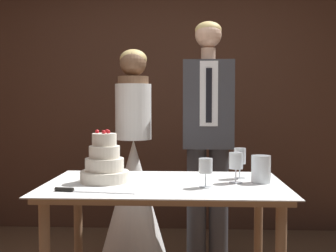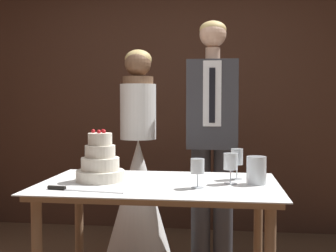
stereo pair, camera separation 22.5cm
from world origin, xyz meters
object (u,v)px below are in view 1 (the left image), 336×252
at_px(cake_table, 165,198).
at_px(wine_glass_far, 206,167).
at_px(bride, 134,184).
at_px(wine_glass_near, 240,158).
at_px(tiered_cake, 105,164).
at_px(groom, 208,130).
at_px(cake_knife, 79,191).
at_px(hurricane_candle, 261,170).
at_px(wine_glass_middle, 236,162).

distance_m(cake_table, wine_glass_far, 0.33).
height_order(wine_glass_far, bride, bride).
xyz_separation_m(wine_glass_near, wine_glass_far, (-0.22, -0.29, -0.01)).
bearing_deg(tiered_cake, cake_table, -2.57).
xyz_separation_m(wine_glass_far, groom, (0.06, 0.97, 0.14)).
xyz_separation_m(tiered_cake, wine_glass_near, (0.80, 0.15, 0.02)).
relative_size(cake_knife, groom, 0.23).
bearing_deg(hurricane_candle, tiered_cake, -179.20).
distance_m(cake_table, wine_glass_near, 0.53).
bearing_deg(tiered_cake, wine_glass_near, 10.48).
bearing_deg(cake_knife, wine_glass_middle, 25.97).
bearing_deg(cake_knife, wine_glass_near, 33.16).
xyz_separation_m(cake_knife, groom, (0.72, 1.12, 0.24)).
xyz_separation_m(cake_knife, wine_glass_middle, (0.84, 0.29, 0.11)).
relative_size(cake_knife, wine_glass_far, 2.67).
bearing_deg(wine_glass_middle, cake_knife, -160.80).
distance_m(wine_glass_near, wine_glass_middle, 0.15).
xyz_separation_m(wine_glass_near, bride, (-0.74, 0.68, -0.30)).
xyz_separation_m(tiered_cake, cake_knife, (-0.08, -0.29, -0.10)).
xyz_separation_m(wine_glass_middle, groom, (-0.12, 0.83, 0.13)).
bearing_deg(hurricane_candle, bride, 135.79).
xyz_separation_m(wine_glass_near, hurricane_candle, (0.10, -0.14, -0.05)).
relative_size(cake_knife, wine_glass_middle, 2.44).
xyz_separation_m(cake_knife, wine_glass_far, (0.66, 0.15, 0.11)).
height_order(tiered_cake, wine_glass_middle, tiered_cake).
bearing_deg(cake_table, tiered_cake, 177.43).
bearing_deg(wine_glass_middle, tiered_cake, -179.70).
height_order(wine_glass_near, hurricane_candle, wine_glass_near).
bearing_deg(tiered_cake, groom, 52.40).
bearing_deg(wine_glass_near, bride, 137.20).
xyz_separation_m(tiered_cake, wine_glass_far, (0.58, -0.14, 0.01)).
distance_m(cake_knife, wine_glass_near, 0.99).
height_order(cake_knife, groom, groom).
relative_size(hurricane_candle, groom, 0.08).
bearing_deg(groom, wine_glass_near, -76.71).
relative_size(cake_table, groom, 0.74).
bearing_deg(wine_glass_middle, hurricane_candle, 3.45).
relative_size(wine_glass_middle, wine_glass_far, 1.10).
height_order(bride, groom, groom).
bearing_deg(groom, bride, 179.95).
bearing_deg(bride, hurricane_candle, -44.21).
xyz_separation_m(tiered_cake, bride, (0.06, 0.83, -0.27)).
bearing_deg(wine_glass_far, bride, 118.04).
xyz_separation_m(bride, groom, (0.58, -0.00, 0.42)).
distance_m(tiered_cake, groom, 1.06).
xyz_separation_m(tiered_cake, wine_glass_middle, (0.76, 0.00, 0.01)).
relative_size(wine_glass_near, wine_glass_far, 1.17).
bearing_deg(bride, cake_knife, -97.13).
relative_size(wine_glass_middle, hurricane_candle, 1.11).
height_order(cake_table, wine_glass_middle, wine_glass_middle).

